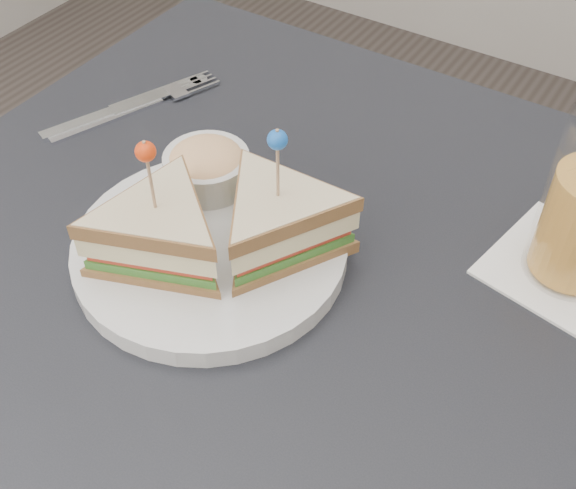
{
  "coord_description": "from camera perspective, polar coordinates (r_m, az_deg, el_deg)",
  "views": [
    {
      "loc": [
        0.24,
        -0.35,
        1.23
      ],
      "look_at": [
        0.01,
        0.01,
        0.8
      ],
      "focal_mm": 45.0,
      "sensor_mm": 36.0,
      "label": 1
    }
  ],
  "objects": [
    {
      "name": "plate_meal",
      "position": [
        0.64,
        -5.72,
        1.51
      ],
      "size": [
        0.3,
        0.29,
        0.15
      ],
      "rotation": [
        0.0,
        0.0,
        -0.16
      ],
      "color": "silver",
      "rests_on": "table"
    },
    {
      "name": "cutlery_fork",
      "position": [
        0.86,
        -11.29,
        10.82
      ],
      "size": [
        0.1,
        0.2,
        0.01
      ],
      "rotation": [
        0.0,
        0.0,
        -0.37
      ],
      "color": "white",
      "rests_on": "table"
    },
    {
      "name": "cutlery_knife",
      "position": [
        0.86,
        -13.14,
        10.41
      ],
      "size": [
        0.1,
        0.2,
        0.01
      ],
      "rotation": [
        0.0,
        0.0,
        -0.39
      ],
      "color": "white",
      "rests_on": "table"
    },
    {
      "name": "table",
      "position": [
        0.7,
        -1.15,
        -7.48
      ],
      "size": [
        0.8,
        0.8,
        0.75
      ],
      "color": "black",
      "rests_on": "ground"
    }
  ]
}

